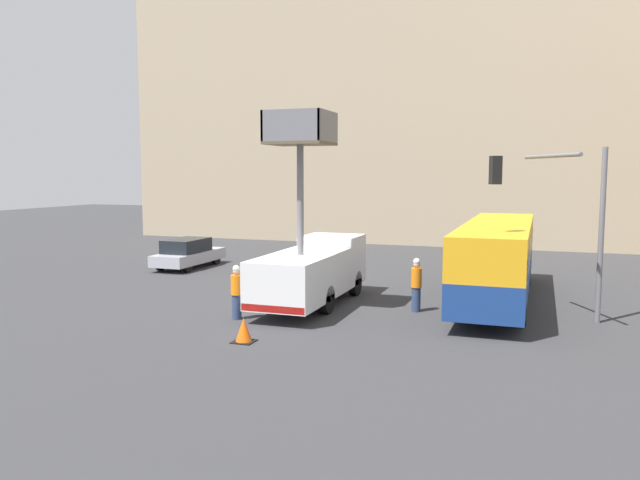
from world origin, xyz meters
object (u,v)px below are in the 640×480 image
at_px(parked_car_curbside, 188,253).
at_px(traffic_cone_near_truck, 244,331).
at_px(road_worker_near_truck, 237,292).
at_px(road_worker_directing, 416,285).
at_px(traffic_light_pole, 563,204).
at_px(utility_truck, 312,266).
at_px(city_bus, 497,255).

bearing_deg(parked_car_curbside, traffic_cone_near_truck, -52.58).
xyz_separation_m(road_worker_near_truck, parked_car_curbside, (-7.78, 9.63, -0.16)).
bearing_deg(road_worker_near_truck, traffic_cone_near_truck, 159.65).
relative_size(road_worker_near_truck, traffic_cone_near_truck, 2.57).
relative_size(road_worker_directing, parked_car_curbside, 0.41).
relative_size(traffic_light_pole, parked_car_curbside, 1.23).
xyz_separation_m(utility_truck, traffic_light_pole, (8.67, -0.06, 2.48)).
bearing_deg(road_worker_near_truck, parked_car_curbside, -12.52).
bearing_deg(utility_truck, road_worker_near_truck, -118.26).
bearing_deg(road_worker_directing, traffic_light_pole, 13.11).
distance_m(city_bus, road_worker_near_truck, 10.19).
xyz_separation_m(traffic_light_pole, traffic_cone_near_truck, (-8.77, -5.48, -3.62)).
distance_m(traffic_light_pole, road_worker_directing, 5.63).
height_order(road_worker_near_truck, traffic_cone_near_truck, road_worker_near_truck).
relative_size(city_bus, parked_car_curbside, 2.57).
bearing_deg(road_worker_near_truck, road_worker_directing, -111.33).
relative_size(road_worker_near_truck, parked_car_curbside, 0.39).
distance_m(utility_truck, traffic_cone_near_truck, 5.66).
relative_size(city_bus, road_worker_near_truck, 6.55).
bearing_deg(traffic_light_pole, parked_car_curbside, 159.73).
relative_size(city_bus, traffic_light_pole, 2.10).
height_order(utility_truck, parked_car_curbside, utility_truck).
bearing_deg(road_worker_directing, traffic_cone_near_truck, -108.79).
xyz_separation_m(road_worker_near_truck, road_worker_directing, (5.53, 3.21, 0.05)).
bearing_deg(traffic_light_pole, road_worker_directing, 176.98).
bearing_deg(traffic_cone_near_truck, city_bus, 52.63).
bearing_deg(traffic_light_pole, city_bus, 124.79).
bearing_deg(traffic_cone_near_truck, parked_car_curbside, 127.42).
relative_size(traffic_light_pole, traffic_cone_near_truck, 8.03).
relative_size(road_worker_directing, traffic_cone_near_truck, 2.68).
distance_m(utility_truck, city_bus, 7.19).
xyz_separation_m(city_bus, road_worker_near_truck, (-8.11, -6.10, -0.88)).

